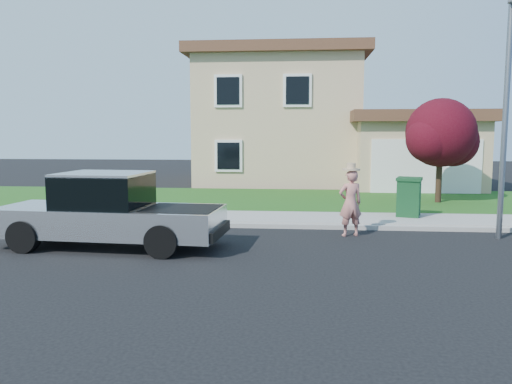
% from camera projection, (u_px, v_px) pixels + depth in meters
% --- Properties ---
extents(ground, '(80.00, 80.00, 0.00)m').
position_uv_depth(ground, '(246.00, 252.00, 11.08)').
color(ground, black).
rests_on(ground, ground).
extents(curb, '(40.00, 0.20, 0.12)m').
position_uv_depth(curb, '(293.00, 226.00, 13.86)').
color(curb, gray).
rests_on(curb, ground).
extents(sidewalk, '(40.00, 2.00, 0.15)m').
position_uv_depth(sidewalk, '(294.00, 219.00, 14.94)').
color(sidewalk, gray).
rests_on(sidewalk, ground).
extents(lawn, '(40.00, 7.00, 0.10)m').
position_uv_depth(lawn, '(295.00, 200.00, 19.40)').
color(lawn, '#1E4313').
rests_on(lawn, ground).
extents(house, '(14.00, 11.30, 6.85)m').
position_uv_depth(house, '(304.00, 124.00, 26.81)').
color(house, tan).
rests_on(house, ground).
extents(pickup_truck, '(5.38, 2.21, 1.73)m').
position_uv_depth(pickup_truck, '(109.00, 213.00, 11.49)').
color(pickup_truck, black).
rests_on(pickup_truck, ground).
extents(woman, '(0.72, 0.58, 1.88)m').
position_uv_depth(woman, '(350.00, 202.00, 12.73)').
color(woman, tan).
rests_on(woman, ground).
extents(ornamental_tree, '(2.78, 2.50, 3.81)m').
position_uv_depth(ornamental_tree, '(442.00, 136.00, 18.21)').
color(ornamental_tree, black).
rests_on(ornamental_tree, lawn).
extents(trash_bin, '(0.92, 0.99, 1.16)m').
position_uv_depth(trash_bin, '(409.00, 197.00, 14.99)').
color(trash_bin, '#103B1B').
rests_on(trash_bin, sidewalk).
extents(street_lamp, '(0.39, 0.76, 5.82)m').
position_uv_depth(street_lamp, '(506.00, 105.00, 12.07)').
color(street_lamp, slate).
rests_on(street_lamp, ground).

